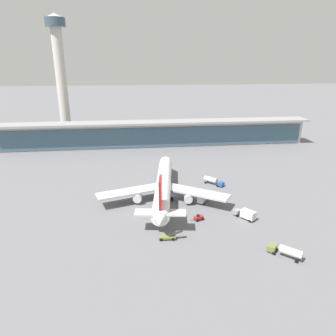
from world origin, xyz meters
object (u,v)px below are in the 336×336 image
Objects in this scene: service_truck_by_tail_olive at (168,237)px; safety_cone_alpha at (192,219)px; service_truck_mid_apron_red at (199,218)px; service_truck_at_far_stand_blue at (203,197)px; airliner_on_stand at (163,186)px; service_truck_near_nose_olive at (287,251)px; service_truck_under_wing_blue at (213,181)px; control_tower at (60,69)px; service_truck_on_taxiway_grey at (246,214)px.

service_truck_by_tail_olive reaches higher than safety_cone_alpha.
service_truck_mid_apron_red is 13.89m from service_truck_at_far_stand_blue.
service_truck_mid_apron_red is (9.38, -17.56, -4.27)m from airliner_on_stand.
service_truck_near_nose_olive is 28.29m from service_truck_mid_apron_red.
service_truck_mid_apron_red is at bearing -108.53° from service_truck_at_far_stand_blue.
service_truck_at_far_stand_blue is (-7.85, -15.66, -0.02)m from service_truck_under_wing_blue.
service_truck_mid_apron_red is at bearing -62.56° from control_tower.
service_truck_under_wing_blue is at bearing 96.74° from service_truck_near_nose_olive.
service_truck_mid_apron_red is at bearing 41.67° from service_truck_by_tail_olive.
service_truck_on_taxiway_grey is at bearing -3.45° from safety_cone_alpha.
control_tower is 141.18m from safety_cone_alpha.
service_truck_by_tail_olive is at bearing -161.03° from service_truck_on_taxiway_grey.
control_tower reaches higher than service_truck_under_wing_blue.
service_truck_at_far_stand_blue is at bearing 127.57° from service_truck_on_taxiway_grey.
airliner_on_stand is at bearing 162.26° from service_truck_at_far_stand_blue.
service_truck_near_nose_olive is 2.37× the size of service_truck_mid_apron_red.
service_truck_near_nose_olive is 29.97m from safety_cone_alpha.
service_truck_under_wing_blue is 17.51m from service_truck_at_far_stand_blue.
service_truck_mid_apron_red is 14.80m from service_truck_by_tail_olive.
airliner_on_stand is 24.63m from service_truck_under_wing_blue.
service_truck_by_tail_olive is 27.72m from service_truck_at_far_stand_blue.
service_truck_at_far_stand_blue is (-10.75, 13.98, 0.00)m from service_truck_on_taxiway_grey.
service_truck_near_nose_olive is at bearing -21.94° from service_truck_by_tail_olive.
service_truck_on_taxiway_grey is (2.90, -29.63, -0.02)m from service_truck_under_wing_blue.
airliner_on_stand is at bearing 118.12° from service_truck_mid_apron_red.
service_truck_on_taxiway_grey is (26.21, 9.01, 0.88)m from service_truck_by_tail_olive.
service_truck_by_tail_olive is at bearing -123.92° from service_truck_at_far_stand_blue.
service_truck_near_nose_olive is at bearing -49.89° from service_truck_mid_apron_red.
service_truck_on_taxiway_grey is at bearing 18.97° from service_truck_by_tail_olive.
service_truck_under_wing_blue is 125.38m from control_tower.
service_truck_on_taxiway_grey is at bearing -3.13° from service_truck_mid_apron_red.
control_tower is at bearing 117.32° from airliner_on_stand.
control_tower reaches higher than service_truck_by_tail_olive.
service_truck_on_taxiway_grey is 17.63m from service_truck_at_far_stand_blue.
service_truck_on_taxiway_grey reaches higher than service_truck_mid_apron_red.
airliner_on_stand reaches higher than safety_cone_alpha.
service_truck_under_wing_blue is at bearing -50.78° from control_tower.
service_truck_on_taxiway_grey is at bearing -36.84° from airliner_on_stand.
service_truck_on_taxiway_grey reaches higher than safety_cone_alpha.
service_truck_on_taxiway_grey and service_truck_at_far_stand_blue have the same top height.
service_truck_at_far_stand_blue is 0.09× the size of control_tower.
control_tower is (-66.91, 107.24, 41.74)m from service_truck_at_far_stand_blue.
service_truck_at_far_stand_blue reaches higher than service_truck_mid_apron_red.
control_tower is 114.19× the size of safety_cone_alpha.
service_truck_near_nose_olive is at bearing -54.84° from airliner_on_stand.
service_truck_by_tail_olive is at bearing -93.48° from airliner_on_stand.
control_tower is (-51.45, 130.23, 42.63)m from service_truck_by_tail_olive.
service_truck_at_far_stand_blue reaches higher than service_truck_near_nose_olive.
service_truck_near_nose_olive reaches higher than service_truck_by_tail_olive.
service_truck_at_far_stand_blue reaches higher than safety_cone_alpha.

